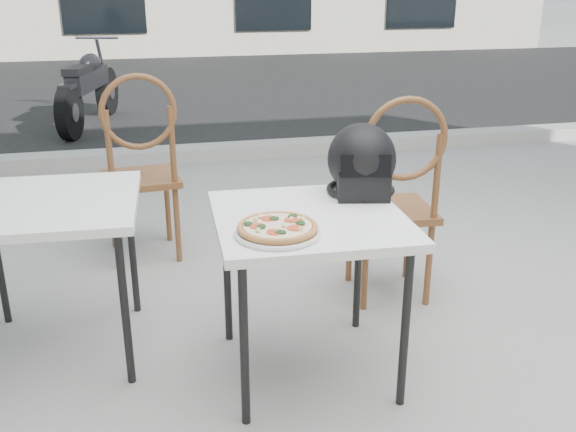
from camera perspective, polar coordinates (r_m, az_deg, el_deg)
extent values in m
plane|color=#9F9C97|center=(3.29, 9.65, -7.89)|extent=(80.00, 80.00, 0.00)
cube|color=black|center=(9.85, -6.22, 11.31)|extent=(30.00, 8.00, 0.00)
cube|color=#A7A49C|center=(5.97, -1.32, 6.01)|extent=(30.00, 0.25, 0.12)
cube|color=white|center=(2.47, 1.92, -0.30)|extent=(0.75, 0.75, 0.04)
cylinder|color=black|center=(2.31, -3.92, -11.43)|extent=(0.03, 0.03, 0.65)
cylinder|color=black|center=(2.44, 10.37, -9.87)|extent=(0.03, 0.03, 0.65)
cylinder|color=black|center=(2.84, -5.44, -5.11)|extent=(0.03, 0.03, 0.65)
cylinder|color=black|center=(2.95, 6.26, -4.15)|extent=(0.03, 0.03, 0.65)
cylinder|color=white|center=(2.27, -0.94, -1.57)|extent=(0.34, 0.34, 0.01)
torus|color=white|center=(2.27, -0.94, -1.43)|extent=(0.36, 0.36, 0.02)
cylinder|color=#C78549|center=(2.26, -0.94, -1.10)|extent=(0.36, 0.36, 0.01)
torus|color=#C78549|center=(2.26, -0.95, -0.96)|extent=(0.37, 0.37, 0.02)
cylinder|color=red|center=(2.26, -0.95, -0.94)|extent=(0.32, 0.32, 0.00)
cylinder|color=#FFEBC3|center=(2.26, -0.95, -0.87)|extent=(0.31, 0.31, 0.00)
cylinder|color=red|center=(2.30, 0.35, -0.35)|extent=(0.07, 0.07, 0.00)
cylinder|color=red|center=(2.32, -1.73, -0.22)|extent=(0.07, 0.07, 0.00)
cylinder|color=red|center=(2.25, -2.69, -0.92)|extent=(0.07, 0.07, 0.00)
cylinder|color=red|center=(2.19, -1.21, -1.43)|extent=(0.07, 0.07, 0.00)
cylinder|color=red|center=(2.23, 0.64, -1.07)|extent=(0.07, 0.07, 0.00)
ellipsoid|color=#163A15|center=(2.31, -1.24, -0.22)|extent=(0.05, 0.04, 0.01)
ellipsoid|color=#163A15|center=(2.24, -2.38, -0.95)|extent=(0.05, 0.05, 0.01)
ellipsoid|color=#163A15|center=(2.27, 1.12, -0.63)|extent=(0.05, 0.05, 0.01)
ellipsoid|color=#163A15|center=(2.19, -0.65, -1.44)|extent=(0.05, 0.04, 0.01)
ellipsoid|color=#163A15|center=(2.33, 0.41, 0.00)|extent=(0.05, 0.05, 0.01)
ellipsoid|color=#163A15|center=(2.27, -3.57, -0.68)|extent=(0.04, 0.05, 0.01)
cylinder|color=#E9DB8E|center=(2.24, -0.33, -0.84)|extent=(0.02, 0.03, 0.02)
cylinder|color=#E9DB8E|center=(2.29, -2.93, -0.37)|extent=(0.02, 0.02, 0.02)
cylinder|color=#E9DB8E|center=(2.30, 0.30, -0.27)|extent=(0.03, 0.03, 0.02)
cylinder|color=#E9DB8E|center=(2.32, -2.49, -0.02)|extent=(0.02, 0.03, 0.02)
cylinder|color=#E9DB8E|center=(2.21, 1.09, -1.12)|extent=(0.02, 0.02, 0.02)
cylinder|color=#E9DB8E|center=(2.20, -2.66, -1.27)|extent=(0.03, 0.03, 0.02)
cylinder|color=#E9DB8E|center=(2.30, 1.30, -0.25)|extent=(0.02, 0.03, 0.02)
cylinder|color=#E9DB8E|center=(2.19, -1.08, -1.29)|extent=(0.02, 0.02, 0.02)
ellipsoid|color=black|center=(2.70, 6.56, 5.07)|extent=(0.34, 0.36, 0.30)
cube|color=black|center=(2.64, 6.73, 2.66)|extent=(0.23, 0.15, 0.12)
torus|color=black|center=(2.73, 6.45, 2.39)|extent=(0.35, 0.35, 0.03)
cube|color=black|center=(2.57, 6.92, 4.42)|extent=(0.21, 0.08, 0.09)
cube|color=brown|center=(3.25, 9.07, 0.51)|extent=(0.44, 0.44, 0.04)
cylinder|color=brown|center=(3.52, 10.61, -2.03)|extent=(0.03, 0.03, 0.44)
cylinder|color=brown|center=(3.43, 5.49, -2.36)|extent=(0.03, 0.03, 0.44)
cylinder|color=brown|center=(3.24, 12.41, -4.18)|extent=(0.03, 0.03, 0.44)
cylinder|color=brown|center=(3.15, 6.87, -4.61)|extent=(0.03, 0.03, 0.44)
cylinder|color=brown|center=(3.08, 13.09, 3.28)|extent=(0.03, 0.03, 0.42)
cylinder|color=brown|center=(2.98, 7.27, 3.08)|extent=(0.03, 0.03, 0.42)
torus|color=brown|center=(2.97, 10.46, 6.72)|extent=(0.40, 0.07, 0.40)
cube|color=white|center=(2.79, -20.78, 0.95)|extent=(0.77, 0.77, 0.04)
cylinder|color=black|center=(2.61, -14.29, -8.06)|extent=(0.03, 0.03, 0.66)
cylinder|color=black|center=(3.15, -13.69, -2.86)|extent=(0.03, 0.03, 0.66)
cube|color=brown|center=(3.76, -12.98, 3.25)|extent=(0.46, 0.46, 0.04)
cylinder|color=brown|center=(4.01, -10.66, 0.91)|extent=(0.04, 0.04, 0.46)
cylinder|color=brown|center=(3.98, -15.38, 0.36)|extent=(0.04, 0.04, 0.46)
cylinder|color=brown|center=(3.70, -9.82, -0.71)|extent=(0.04, 0.04, 0.46)
cylinder|color=brown|center=(3.67, -14.93, -1.32)|extent=(0.04, 0.04, 0.46)
cylinder|color=brown|center=(3.56, -10.23, 6.12)|extent=(0.04, 0.04, 0.44)
cylinder|color=brown|center=(3.52, -15.59, 5.55)|extent=(0.04, 0.04, 0.44)
torus|color=brown|center=(3.49, -13.16, 8.98)|extent=(0.41, 0.08, 0.41)
cylinder|color=black|center=(8.06, -15.79, 10.63)|extent=(0.25, 0.57, 0.56)
cylinder|color=gray|center=(8.06, -15.79, 10.63)|extent=(0.17, 0.21, 0.19)
cylinder|color=black|center=(6.84, -18.84, 8.68)|extent=(0.25, 0.57, 0.56)
cylinder|color=gray|center=(6.84, -18.84, 8.68)|extent=(0.17, 0.21, 0.19)
cube|color=black|center=(7.41, -17.38, 11.50)|extent=(0.41, 0.98, 0.20)
ellipsoid|color=black|center=(7.52, -17.18, 12.85)|extent=(0.30, 0.43, 0.21)
cube|color=black|center=(7.13, -18.19, 12.23)|extent=(0.30, 0.49, 0.07)
cylinder|color=gray|center=(7.94, -16.15, 12.64)|extent=(0.11, 0.30, 0.66)
cylinder|color=gray|center=(7.80, -16.63, 14.94)|extent=(0.47, 0.15, 0.03)
cube|color=black|center=(6.82, -19.04, 10.85)|extent=(0.18, 0.23, 0.05)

